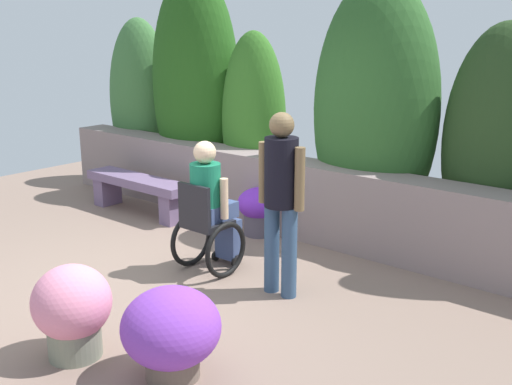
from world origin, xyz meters
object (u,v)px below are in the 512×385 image
stone_bench (138,189)px  flower_pot_red_accent (171,332)px  flower_pot_purple_near (72,309)px  flower_pot_terracotta_by_wall (259,209)px  person_in_wheelchair (210,211)px  person_standing_companion (281,192)px

stone_bench → flower_pot_red_accent: (3.26, -2.41, 0.01)m
stone_bench → flower_pot_purple_near: size_ratio=2.38×
flower_pot_terracotta_by_wall → flower_pot_purple_near: bearing=-76.4°
stone_bench → flower_pot_red_accent: size_ratio=2.44×
person_in_wheelchair → flower_pot_red_accent: person_in_wheelchair is taller
flower_pot_purple_near → flower_pot_red_accent: bearing=19.5°
person_standing_companion → flower_pot_terracotta_by_wall: (-1.22, 1.17, -0.65)m
flower_pot_red_accent → flower_pot_purple_near: bearing=-160.5°
person_in_wheelchair → flower_pot_terracotta_by_wall: 1.25m
flower_pot_red_accent → flower_pot_terracotta_by_wall: bearing=118.6°
flower_pot_terracotta_by_wall → flower_pot_red_accent: flower_pot_red_accent is taller
stone_bench → flower_pot_purple_near: bearing=-53.3°
stone_bench → flower_pot_red_accent: flower_pot_red_accent is taller
stone_bench → flower_pot_purple_near: 3.66m
flower_pot_terracotta_by_wall → stone_bench: bearing=-168.8°
person_in_wheelchair → person_standing_companion: (0.89, -0.01, 0.34)m
stone_bench → flower_pot_terracotta_by_wall: 1.80m
stone_bench → flower_pot_terracotta_by_wall: size_ratio=3.00×
flower_pot_terracotta_by_wall → person_standing_companion: bearing=-43.7°
flower_pot_purple_near → flower_pot_terracotta_by_wall: size_ratio=1.26×
flower_pot_purple_near → flower_pot_terracotta_by_wall: (-0.73, 3.03, -0.06)m
stone_bench → person_standing_companion: 3.16m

